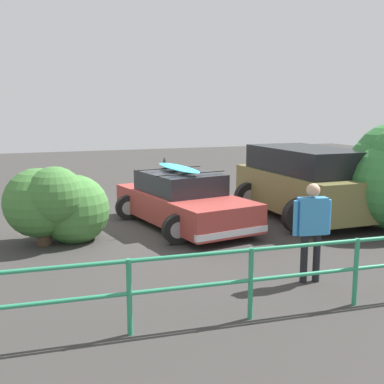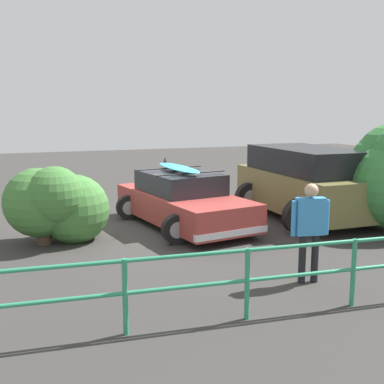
{
  "view_description": "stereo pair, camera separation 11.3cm",
  "coord_description": "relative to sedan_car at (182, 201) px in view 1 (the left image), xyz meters",
  "views": [
    {
      "loc": [
        3.25,
        11.16,
        2.87
      ],
      "look_at": [
        -0.71,
        0.87,
        0.95
      ],
      "focal_mm": 45.0,
      "sensor_mm": 36.0,
      "label": 1
    },
    {
      "loc": [
        3.15,
        11.2,
        2.87
      ],
      "look_at": [
        -0.71,
        0.87,
        0.95
      ],
      "focal_mm": 45.0,
      "sensor_mm": 36.0,
      "label": 2
    }
  ],
  "objects": [
    {
      "name": "railing_fence",
      "position": [
        0.12,
        5.44,
        0.04
      ],
      "size": [
        8.39,
        0.71,
        1.01
      ],
      "color": "#2D9366",
      "rests_on": "ground"
    },
    {
      "name": "sedan_car",
      "position": [
        0.0,
        0.0,
        0.0
      ],
      "size": [
        2.86,
        4.54,
        1.6
      ],
      "color": "#9E3833",
      "rests_on": "ground"
    },
    {
      "name": "ground_plane",
      "position": [
        0.7,
        -0.23,
        -0.64
      ],
      "size": [
        44.0,
        44.0,
        0.02
      ],
      "primitive_type": "cube",
      "color": "#383533",
      "rests_on": "ground"
    },
    {
      "name": "bush_near_left",
      "position": [
        3.07,
        0.5,
        0.2
      ],
      "size": [
        2.24,
        1.73,
        1.77
      ],
      "color": "#4C3828",
      "rests_on": "ground"
    },
    {
      "name": "suv_car",
      "position": [
        -3.27,
        0.4,
        0.34
      ],
      "size": [
        2.82,
        4.45,
        1.87
      ],
      "color": "brown",
      "rests_on": "ground"
    },
    {
      "name": "person_bystander",
      "position": [
        -0.65,
        4.46,
        0.37
      ],
      "size": [
        0.64,
        0.27,
        1.67
      ],
      "color": "black",
      "rests_on": "ground"
    }
  ]
}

